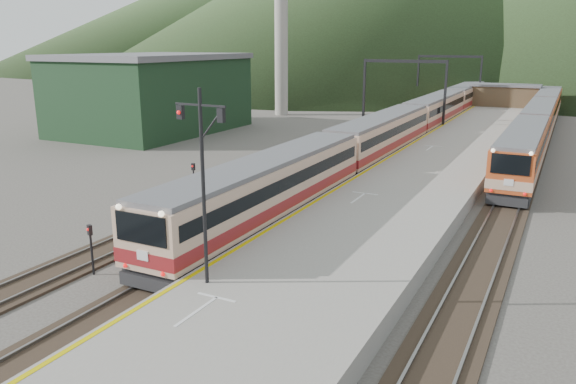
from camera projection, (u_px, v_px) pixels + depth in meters
The scene contains 17 objects.
track_main at pixel (386, 155), 50.19m from camera, with size 2.60×200.00×0.23m.
track_far at pixel (335, 150), 52.37m from camera, with size 2.60×200.00×0.23m.
track_second at pixel (525, 167), 45.19m from camera, with size 2.60×200.00×0.23m.
platform at pixel (446, 160), 45.92m from camera, with size 8.00×100.00×1.00m, color gray.
gantry_near at pixel (404, 81), 62.95m from camera, with size 9.55×0.25×8.00m.
gantry_far at pixel (449, 72), 84.52m from camera, with size 9.55×0.25×8.00m.
warehouse at pixel (152, 93), 63.00m from camera, with size 14.50×20.50×8.60m.
smokestack at pixel (281, 2), 74.90m from camera, with size 1.80×1.80×30.00m, color #9E998E.
station_shed at pixel (505, 95), 79.90m from camera, with size 9.40×4.40×3.10m.
hill_d at pixel (271, 4), 267.88m from camera, with size 200.00×200.00×55.00m, color #304222.
main_train at pixel (413, 121), 57.22m from camera, with size 2.99×81.92×3.65m.
second_train at pixel (539, 123), 57.17m from camera, with size 2.68×55.14×3.28m.
signal_mast at pixel (203, 168), 20.11m from camera, with size 2.20×0.30×7.29m.
short_signal_a at pixel (91, 243), 24.10m from camera, with size 0.26×0.23×2.27m.
short_signal_b at pixel (295, 161), 40.83m from camera, with size 0.23×0.17×2.27m.
short_signal_c at pixel (194, 176), 36.31m from camera, with size 0.24×0.20×2.27m.
worker at pixel (130, 246), 25.32m from camera, with size 0.65×0.43×1.79m, color black.
Camera 1 is at (14.34, -8.04, 9.79)m, focal length 35.00 mm.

